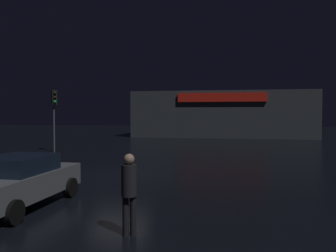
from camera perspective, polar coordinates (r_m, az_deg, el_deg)
name	(u,v)px	position (r m, az deg, el deg)	size (l,w,h in m)	color
ground_plane	(119,175)	(15.03, -8.22, -8.11)	(120.00, 120.00, 0.00)	black
store_building	(222,114)	(40.55, 9.10, 1.95)	(20.35, 7.49, 5.21)	#33383D
traffic_signal_opposite	(54,105)	(24.88, -18.56, 3.40)	(0.42, 0.42, 4.29)	#595B60
car_near	(18,181)	(10.58, -23.92, -8.42)	(2.04, 4.27, 1.46)	slate
pedestrian	(129,188)	(7.49, -6.53, -10.26)	(0.40, 0.40, 1.78)	black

